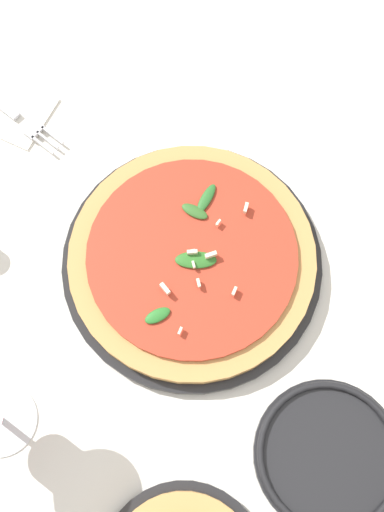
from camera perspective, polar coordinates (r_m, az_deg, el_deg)
The scene contains 5 objects.
ground_plane at distance 0.71m, azimuth 2.95°, elevation -0.75°, with size 6.00×6.00×0.00m, color silver.
pizza_arugula_main at distance 0.70m, azimuth 0.00°, elevation -0.35°, with size 0.31×0.31×0.05m.
napkin at distance 0.84m, azimuth -17.75°, elevation 13.50°, with size 0.14×0.10×0.01m.
fork at distance 0.84m, azimuth -17.51°, elevation 13.44°, with size 0.19×0.09×0.00m.
side_plate_white at distance 0.69m, azimuth 12.86°, elevation -18.01°, with size 0.16×0.16×0.02m.
Camera 1 is at (0.03, -0.22, 0.68)m, focal length 42.00 mm.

